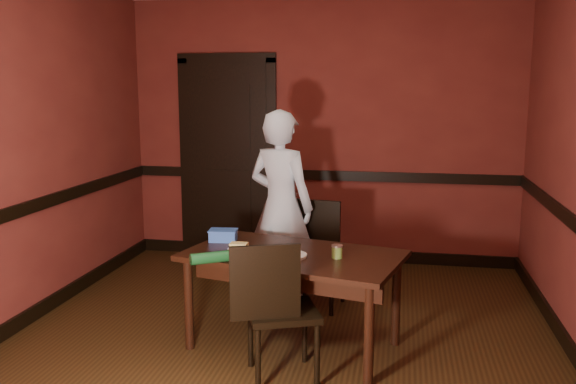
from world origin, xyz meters
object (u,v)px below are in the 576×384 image
(person, at_px, (281,206))
(food_tub, at_px, (223,235))
(chair_far, at_px, (318,256))
(sandwich_plate, at_px, (289,254))
(chair_near, at_px, (282,309))
(sauce_jar, at_px, (337,251))
(dining_table, at_px, (293,300))
(cheese_saucer, at_px, (239,247))

(person, height_order, food_tub, person)
(food_tub, bearing_deg, chair_far, 37.67)
(sandwich_plate, bearing_deg, chair_near, -85.85)
(person, bearing_deg, sandwich_plate, 124.87)
(sauce_jar, bearing_deg, sandwich_plate, -175.40)
(dining_table, distance_m, sauce_jar, 0.50)
(person, xyz_separation_m, sandwich_plate, (0.26, -1.05, -0.11))
(person, bearing_deg, chair_near, 122.35)
(chair_far, xyz_separation_m, chair_near, (-0.04, -1.29, 0.02))
(dining_table, xyz_separation_m, cheese_saucer, (-0.39, 0.01, 0.36))
(sauce_jar, bearing_deg, food_tub, 161.55)
(dining_table, bearing_deg, cheese_saucer, -167.73)
(chair_far, relative_size, food_tub, 3.95)
(chair_far, height_order, person, person)
(chair_near, distance_m, sandwich_plate, 0.44)
(dining_table, relative_size, person, 0.90)
(person, relative_size, sandwich_plate, 6.70)
(food_tub, bearing_deg, person, 61.94)
(sandwich_plate, bearing_deg, person, 104.13)
(dining_table, xyz_separation_m, food_tub, (-0.57, 0.23, 0.39))
(dining_table, xyz_separation_m, person, (-0.28, 0.96, 0.47))
(dining_table, relative_size, food_tub, 6.64)
(chair_near, bearing_deg, sandwich_plate, -106.93)
(chair_near, xyz_separation_m, person, (-0.29, 1.42, 0.36))
(chair_near, relative_size, person, 0.56)
(chair_near, distance_m, sauce_jar, 0.56)
(chair_far, bearing_deg, food_tub, -126.25)
(chair_far, height_order, sauce_jar, chair_far)
(food_tub, bearing_deg, chair_near, -55.99)
(person, bearing_deg, dining_table, 126.89)
(dining_table, xyz_separation_m, chair_far, (0.06, 0.83, 0.09))
(person, distance_m, food_tub, 0.79)
(food_tub, bearing_deg, dining_table, -28.01)
(sandwich_plate, height_order, food_tub, food_tub)
(person, distance_m, sauce_jar, 1.18)
(chair_far, relative_size, chair_near, 0.96)
(chair_far, bearing_deg, person, 168.92)
(sauce_jar, xyz_separation_m, cheese_saucer, (-0.70, 0.08, -0.03))
(food_tub, bearing_deg, sauce_jar, -24.79)
(dining_table, height_order, sandwich_plate, sandwich_plate)
(dining_table, distance_m, person, 1.10)
(person, distance_m, sandwich_plate, 1.09)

